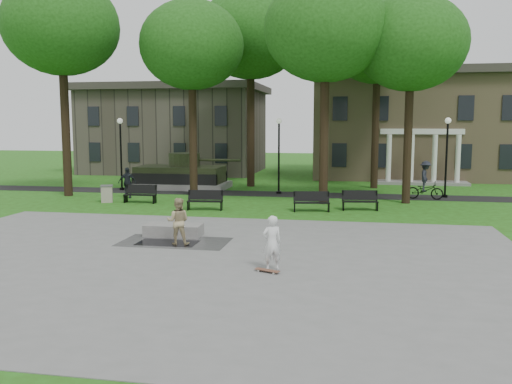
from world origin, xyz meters
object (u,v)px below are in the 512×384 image
friend_watching (178,221)px  cyclist (425,184)px  park_bench_0 (141,193)px  concrete_block (174,230)px  trash_bin (107,194)px  skateboarder (272,243)px

friend_watching → cyclist: (10.29, 14.07, 0.04)m
friend_watching → park_bench_0: (-5.44, 9.76, -0.35)m
concrete_block → friend_watching: 1.72m
concrete_block → cyclist: bearing=49.0°
cyclist → trash_bin: cyclist is taller
concrete_block → trash_bin: 10.56m
skateboarder → concrete_block: bearing=-70.0°
friend_watching → trash_bin: 12.12m
skateboarder → park_bench_0: skateboarder is taller
concrete_block → trash_bin: trash_bin is taller
concrete_block → skateboarder: skateboarder is taller
skateboarder → trash_bin: bearing=-74.6°
concrete_block → friend_watching: size_ratio=1.29×
concrete_block → friend_watching: bearing=-65.1°
cyclist → park_bench_0: 16.32m
cyclist → concrete_block: bearing=149.5°
park_bench_0 → friend_watching: bearing=-60.5°
concrete_block → park_bench_0: (-4.77, 8.31, 0.28)m
park_bench_0 → skateboarder: bearing=-53.2°
skateboarder → park_bench_0: size_ratio=0.92×
park_bench_0 → concrete_block: bearing=-59.8°
skateboarder → cyclist: bearing=-137.5°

